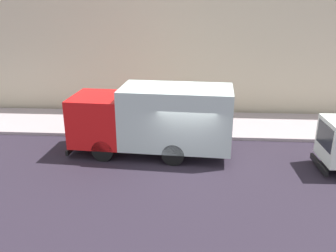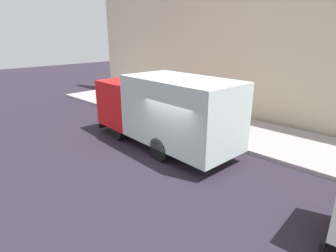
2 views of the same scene
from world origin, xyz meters
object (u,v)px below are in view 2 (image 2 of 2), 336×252
pedestrian_walking (177,98)px  traffic_cone_orange (139,108)px  street_sign_post (211,105)px  large_utility_truck (164,109)px

pedestrian_walking → traffic_cone_orange: bearing=58.0°
traffic_cone_orange → street_sign_post: (-0.48, -5.84, 1.28)m
traffic_cone_orange → street_sign_post: size_ratio=0.22×
traffic_cone_orange → large_utility_truck: bearing=-118.2°
pedestrian_walking → traffic_cone_orange: size_ratio=2.93×
large_utility_truck → traffic_cone_orange: 5.64m
large_utility_truck → traffic_cone_orange: size_ratio=13.23×
large_utility_truck → traffic_cone_orange: (2.59, 4.83, -1.31)m
pedestrian_walking → large_utility_truck: bearing=137.2°
pedestrian_walking → street_sign_post: bearing=162.9°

